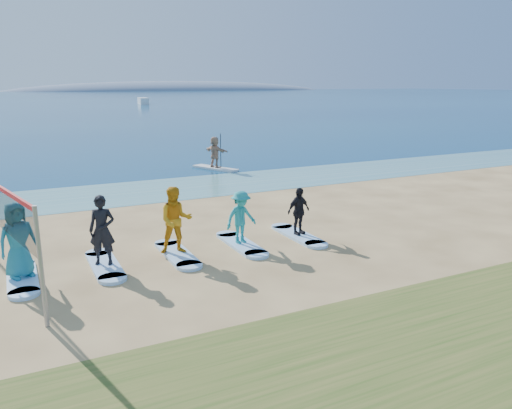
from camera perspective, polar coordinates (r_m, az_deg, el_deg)
name	(u,v)px	position (r m, az deg, el deg)	size (l,w,h in m)	color
ground	(257,263)	(13.60, 0.07, -6.75)	(600.00, 600.00, 0.00)	tan
shallow_water	(153,190)	(23.11, -11.67, 1.60)	(600.00, 600.00, 0.00)	teal
ocean	(23,99)	(171.55, -25.09, 10.91)	(600.00, 600.00, 0.00)	navy
island_ridge	(179,90)	(327.30, -8.82, 12.77)	(220.00, 56.00, 18.00)	slate
paddleboard	(215,168)	(28.32, -4.68, 4.15)	(0.70, 3.00, 0.12)	silver
paddleboarder	(215,152)	(28.18, -4.72, 6.00)	(1.60, 0.51, 1.73)	tan
boat_offshore_b	(143,104)	(117.90, -12.77, 11.11)	(1.80, 6.45, 1.45)	silver
surfboard_0	(22,278)	(13.79, -25.15, -7.62)	(0.70, 2.20, 0.09)	#A3D1FD
student_0	(18,240)	(13.49, -25.58, -3.68)	(0.93, 0.60, 1.89)	teal
surfboard_1	(105,265)	(13.93, -16.90, -6.66)	(0.70, 2.20, 0.09)	#A3D1FD
student_1	(102,230)	(13.63, -17.18, -2.82)	(0.68, 0.44, 1.86)	black
surfboard_2	(177,254)	(14.35, -9.00, -5.61)	(0.70, 2.20, 0.09)	#A3D1FD
student_2	(176,220)	(14.06, -9.15, -1.79)	(0.92, 0.72, 1.90)	orange
surfboard_3	(241,244)	(15.03, -1.71, -4.55)	(0.70, 2.20, 0.09)	#A3D1FD
student_3	(241,217)	(14.79, -1.73, -1.47)	(1.02, 0.59, 1.59)	teal
surfboard_4	(298,235)	(15.93, 4.84, -3.53)	(0.70, 2.20, 0.09)	#A3D1FD
student_4	(299,211)	(15.71, 4.89, -0.75)	(0.88, 0.37, 1.50)	black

